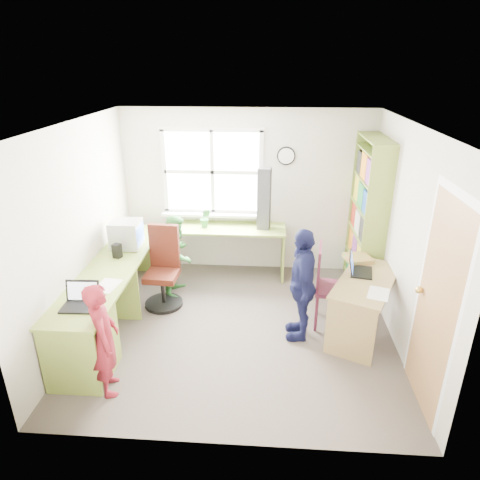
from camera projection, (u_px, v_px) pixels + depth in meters
The scene contains 19 objects.
room at pixel (240, 232), 4.78m from camera, with size 3.64×3.44×2.44m.
l_desk at pixel (121, 304), 4.81m from camera, with size 2.38×2.95×0.75m.
right_desk at pixel (365, 294), 4.91m from camera, with size 1.01×1.33×0.70m.
bookshelf at pixel (367, 220), 5.76m from camera, with size 0.30×1.02×2.10m.
swivel_chair at pixel (163, 272), 5.54m from camera, with size 0.52×0.52×1.06m.
wooden_chair at pixel (328, 283), 5.06m from camera, with size 0.50×0.50×1.02m.
crt_monitor at pixel (126, 234), 5.46m from camera, with size 0.37×0.33×0.36m.
laptop_left at pixel (81, 300), 4.21m from camera, with size 0.35×0.29×0.23m.
laptop_right at pixel (357, 268), 4.98m from camera, with size 0.33×0.38×0.23m.
speaker_a at pixel (117, 251), 5.22m from camera, with size 0.11×0.11×0.18m.
speaker_b at pixel (131, 233), 5.75m from camera, with size 0.11×0.11×0.19m.
cd_tower at pixel (264, 199), 6.00m from camera, with size 0.20×0.18×0.88m.
game_box at pixel (358, 259), 5.27m from camera, with size 0.36×0.36×0.06m.
paper_a at pixel (107, 286), 4.59m from camera, with size 0.26×0.34×0.00m.
paper_b at pixel (378, 294), 4.54m from camera, with size 0.30×0.35×0.00m.
potted_plant at pixel (205, 218), 6.16m from camera, with size 0.15×0.12×0.28m, color #2D7136.
person_red at pixel (104, 339), 3.99m from camera, with size 0.42×0.28×1.16m, color maroon.
person_green at pixel (178, 255), 5.78m from camera, with size 0.54×0.42×1.12m, color #337F33.
person_navy at pixel (302, 284), 4.79m from camera, with size 0.78×0.33×1.34m, color #141740.
Camera 1 is at (0.32, -4.34, 2.98)m, focal length 32.00 mm.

